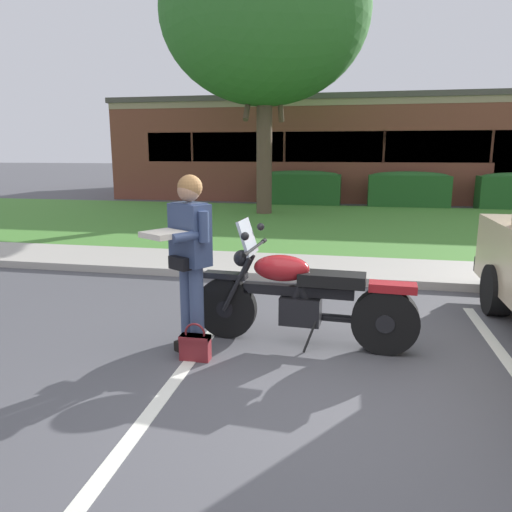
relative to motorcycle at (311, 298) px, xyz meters
name	(u,v)px	position (x,y,z in m)	size (l,w,h in m)	color
ground_plane	(322,384)	(0.18, -0.84, -0.49)	(140.00, 140.00, 0.00)	#4C4C51
curb_strip	(338,280)	(0.18, 2.42, -0.43)	(60.00, 0.20, 0.12)	#ADA89E
concrete_walk	(340,268)	(0.18, 3.27, -0.45)	(60.00, 1.50, 0.08)	#ADA89E
grass_lawn	(347,224)	(0.18, 8.31, -0.46)	(60.00, 8.58, 0.06)	#478433
stall_stripe_0	(189,362)	(-1.06, -0.64, -0.49)	(0.12, 4.40, 0.01)	silver
motorcycle	(311,298)	(0.00, 0.00, 0.00)	(2.24, 0.82, 1.26)	black
rider_person	(189,250)	(-1.12, -0.38, 0.52)	(0.60, 0.67, 1.70)	black
handbag	(195,345)	(-1.02, -0.57, -0.34)	(0.28, 0.13, 0.36)	maroon
shade_tree	(265,14)	(-2.35, 9.99, 5.21)	(5.94, 5.94, 8.24)	brown
hedge_left	(300,187)	(-1.60, 12.93, 0.16)	(2.88, 0.90, 1.24)	#235623
hedge_center_left	(408,189)	(2.14, 12.93, 0.16)	(2.70, 0.90, 1.24)	#235623
brick_building	(378,150)	(1.30, 19.25, 1.49)	(21.35, 11.10, 3.96)	brown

